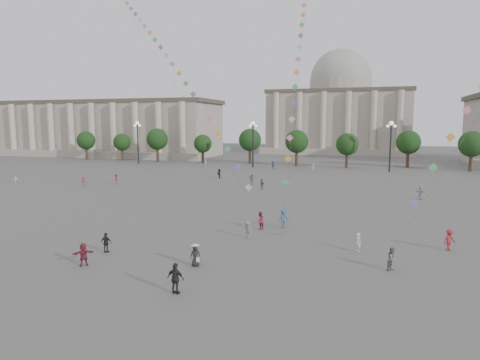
# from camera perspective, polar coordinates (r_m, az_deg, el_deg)

# --- Properties ---
(ground) EXTENTS (360.00, 360.00, 0.00)m
(ground) POSITION_cam_1_polar(r_m,az_deg,el_deg) (29.56, -6.40, -12.88)
(ground) COLOR #4E4C49
(ground) RESTS_ON ground
(hall_west) EXTENTS (84.00, 26.22, 17.20)m
(hall_west) POSITION_cam_1_polar(r_m,az_deg,el_deg) (147.11, -18.90, 6.52)
(hall_west) COLOR #A29688
(hall_west) RESTS_ON ground
(hall_central) EXTENTS (48.30, 34.30, 35.50)m
(hall_central) POSITION_cam_1_polar(r_m,az_deg,el_deg) (155.01, 13.10, 8.92)
(hall_central) COLOR #A29688
(hall_central) RESTS_ON ground
(tree_row) EXTENTS (137.12, 5.12, 8.00)m
(tree_row) POSITION_cam_1_polar(r_m,az_deg,el_deg) (104.06, 10.94, 4.81)
(tree_row) COLOR #37281B
(tree_row) RESTS_ON ground
(lamp_post_far_west) EXTENTS (2.00, 0.90, 10.65)m
(lamp_post_far_west) POSITION_cam_1_polar(r_m,az_deg,el_deg) (110.68, -13.49, 5.92)
(lamp_post_far_west) COLOR #262628
(lamp_post_far_west) RESTS_ON ground
(lamp_post_mid_west) EXTENTS (2.00, 0.90, 10.65)m
(lamp_post_mid_west) POSITION_cam_1_polar(r_m,az_deg,el_deg) (98.91, 1.74, 5.94)
(lamp_post_mid_west) COLOR #262628
(lamp_post_mid_west) RESTS_ON ground
(lamp_post_mid_east) EXTENTS (2.00, 0.90, 10.65)m
(lamp_post_mid_east) POSITION_cam_1_polar(r_m,az_deg,el_deg) (95.47, 19.47, 5.44)
(lamp_post_mid_east) COLOR #262628
(lamp_post_mid_east) RESTS_ON ground
(person_crowd_0) EXTENTS (1.09, 1.01, 1.80)m
(person_crowd_0) POSITION_cam_1_polar(r_m,az_deg,el_deg) (96.13, 4.41, 2.01)
(person_crowd_0) COLOR #395880
(person_crowd_0) RESTS_ON ground
(person_crowd_1) EXTENTS (0.97, 1.04, 1.72)m
(person_crowd_1) POSITION_cam_1_polar(r_m,az_deg,el_deg) (82.01, -27.71, 0.15)
(person_crowd_1) COLOR silver
(person_crowd_1) RESTS_ON ground
(person_crowd_2) EXTENTS (1.00, 1.11, 1.50)m
(person_crowd_2) POSITION_cam_1_polar(r_m,az_deg,el_deg) (74.87, -20.15, -0.16)
(person_crowd_2) COLOR maroon
(person_crowd_2) RESTS_ON ground
(person_crowd_4) EXTENTS (1.52, 1.43, 1.70)m
(person_crowd_4) POSITION_cam_1_polar(r_m,az_deg,el_deg) (91.19, 9.70, 1.59)
(person_crowd_4) COLOR white
(person_crowd_4) RESTS_ON ground
(person_crowd_6) EXTENTS (1.11, 0.79, 1.56)m
(person_crowd_6) POSITION_cam_1_polar(r_m,az_deg,el_deg) (38.87, 1.00, -6.58)
(person_crowd_6) COLOR slate
(person_crowd_6) RESTS_ON ground
(person_crowd_7) EXTENTS (1.65, 1.68, 1.93)m
(person_crowd_7) POSITION_cam_1_polar(r_m,az_deg,el_deg) (62.82, 22.94, -1.53)
(person_crowd_7) COLOR #B8B8B4
(person_crowd_7) RESTS_ON ground
(person_crowd_8) EXTENTS (1.32, 1.22, 1.79)m
(person_crowd_8) POSITION_cam_1_polar(r_m,az_deg,el_deg) (38.97, 26.15, -7.18)
(person_crowd_8) COLOR maroon
(person_crowd_8) RESTS_ON ground
(person_crowd_10) EXTENTS (0.44, 0.65, 1.74)m
(person_crowd_10) POSITION_cam_1_polar(r_m,az_deg,el_deg) (100.90, -4.60, 2.26)
(person_crowd_10) COLOR #AFAFAB
(person_crowd_10) RESTS_ON ground
(person_crowd_12) EXTENTS (1.34, 1.51, 1.66)m
(person_crowd_12) POSITION_cam_1_polar(r_m,az_deg,el_deg) (66.90, 2.96, -0.52)
(person_crowd_12) COLOR slate
(person_crowd_12) RESTS_ON ground
(person_crowd_13) EXTENTS (0.66, 0.66, 1.55)m
(person_crowd_13) POSITION_cam_1_polar(r_m,az_deg,el_deg) (36.07, 15.49, -8.01)
(person_crowd_13) COLOR silver
(person_crowd_13) RESTS_ON ground
(person_crowd_16) EXTENTS (1.11, 0.79, 1.75)m
(person_crowd_16) POSITION_cam_1_polar(r_m,az_deg,el_deg) (72.20, 1.56, 0.13)
(person_crowd_16) COLOR slate
(person_crowd_16) RESTS_ON ground
(person_crowd_17) EXTENTS (0.99, 1.28, 1.74)m
(person_crowd_17) POSITION_cam_1_polar(r_m,az_deg,el_deg) (75.00, -16.15, 0.11)
(person_crowd_17) COLOR maroon
(person_crowd_17) RESTS_ON ground
(person_crowd_19) EXTENTS (0.60, 1.66, 1.77)m
(person_crowd_19) POSITION_cam_1_polar(r_m,az_deg,el_deg) (79.84, -2.79, 0.86)
(person_crowd_19) COLOR black
(person_crowd_19) RESTS_ON ground
(tourist_1) EXTENTS (1.18, 0.60, 1.94)m
(tourist_1) POSITION_cam_1_polar(r_m,az_deg,el_deg) (26.87, -8.58, -12.86)
(tourist_1) COLOR #232228
(tourist_1) RESTS_ON ground
(tourist_2) EXTENTS (1.49, 1.43, 1.69)m
(tourist_2) POSITION_cam_1_polar(r_m,az_deg,el_deg) (33.49, -20.15, -9.30)
(tourist_2) COLOR maroon
(tourist_2) RESTS_ON ground
(tourist_4) EXTENTS (0.97, 0.46, 1.62)m
(tourist_4) POSITION_cam_1_polar(r_m,az_deg,el_deg) (36.21, -17.41, -7.97)
(tourist_4) COLOR black
(tourist_4) RESTS_ON ground
(kite_flyer_0) EXTENTS (0.95, 1.04, 1.73)m
(kite_flyer_0) POSITION_cam_1_polar(r_m,az_deg,el_deg) (41.96, 2.68, -5.40)
(kite_flyer_0) COLOR maroon
(kite_flyer_0) RESTS_ON ground
(kite_flyer_1) EXTENTS (1.38, 1.32, 1.89)m
(kite_flyer_1) POSITION_cam_1_polar(r_m,az_deg,el_deg) (42.52, 5.81, -5.15)
(kite_flyer_1) COLOR #355679
(kite_flyer_1) RESTS_ON ground
(kite_flyer_2) EXTENTS (0.96, 1.02, 1.65)m
(kite_flyer_2) POSITION_cam_1_polar(r_m,az_deg,el_deg) (32.41, 19.63, -9.88)
(kite_flyer_2) COLOR slate
(kite_flyer_2) RESTS_ON ground
(hat_person) EXTENTS (0.91, 0.83, 1.69)m
(hat_person) POSITION_cam_1_polar(r_m,az_deg,el_deg) (31.58, -5.96, -9.91)
(hat_person) COLOR black
(hat_person) RESTS_ON ground
(kite_train_west) EXTENTS (38.75, 33.85, 64.08)m
(kite_train_west) POSITION_cam_1_polar(r_m,az_deg,el_deg) (66.33, -11.23, 17.34)
(kite_train_west) COLOR #3F3F3F
(kite_train_west) RESTS_ON ground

